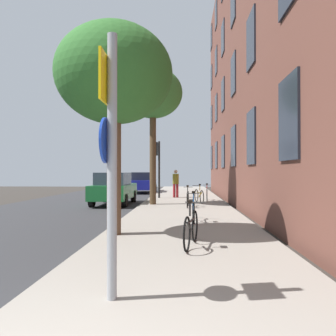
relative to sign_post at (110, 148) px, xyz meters
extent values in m
plane|color=#332D28|center=(-2.58, 12.39, -1.95)|extent=(41.80, 41.80, 0.00)
cube|color=#2D2D30|center=(-4.68, 12.39, -1.95)|extent=(7.00, 38.00, 0.01)
cube|color=gray|center=(0.92, 12.39, -1.89)|extent=(4.20, 38.00, 0.12)
cube|color=brown|center=(3.52, 11.89, 5.35)|extent=(0.50, 27.00, 14.61)
cube|color=#1E232D|center=(3.24, 3.56, 0.92)|extent=(0.06, 1.37, 1.90)
cube|color=#1E232D|center=(3.24, 7.73, 0.92)|extent=(0.06, 1.37, 1.90)
cube|color=#1E232D|center=(3.24, 11.89, 0.92)|extent=(0.06, 1.37, 1.90)
cube|color=#1E232D|center=(3.24, 16.06, 0.92)|extent=(0.06, 1.37, 1.90)
cube|color=#1E232D|center=(3.24, 20.23, 0.92)|extent=(0.06, 1.37, 1.90)
cube|color=#1E232D|center=(3.24, 24.39, 0.92)|extent=(0.06, 1.37, 1.90)
cube|color=#1E232D|center=(3.24, 7.73, 4.32)|extent=(0.06, 1.37, 1.90)
cube|color=#1E232D|center=(3.24, 11.89, 4.32)|extent=(0.06, 1.37, 1.90)
cube|color=#1E232D|center=(3.24, 16.06, 4.32)|extent=(0.06, 1.37, 1.90)
cube|color=#1E232D|center=(3.24, 20.23, 4.32)|extent=(0.06, 1.37, 1.90)
cube|color=#1E232D|center=(3.24, 24.39, 4.32)|extent=(0.06, 1.37, 1.90)
cube|color=#1E232D|center=(3.24, 11.89, 7.72)|extent=(0.06, 1.37, 1.90)
cube|color=#1E232D|center=(3.24, 16.06, 7.72)|extent=(0.06, 1.37, 1.90)
cube|color=#1E232D|center=(3.24, 20.23, 7.72)|extent=(0.06, 1.37, 1.90)
cube|color=#1E232D|center=(3.24, 24.39, 7.72)|extent=(0.06, 1.37, 1.90)
cube|color=#1E232D|center=(3.24, 20.23, 11.13)|extent=(0.06, 1.37, 1.90)
cube|color=#1E232D|center=(3.24, 24.39, 11.13)|extent=(0.06, 1.37, 1.90)
cylinder|color=gray|center=(0.02, 0.00, -0.22)|extent=(0.12, 0.12, 3.24)
cube|color=yellow|center=(-0.06, 0.00, 0.85)|extent=(0.03, 0.60, 0.60)
cylinder|color=#14339E|center=(-0.06, 0.00, 0.10)|extent=(0.03, 0.56, 0.56)
cylinder|color=black|center=(-0.57, 15.84, -0.15)|extent=(0.12, 0.12, 3.37)
cube|color=black|center=(-0.75, 15.84, 1.09)|extent=(0.20, 0.24, 0.80)
sphere|color=red|center=(-0.86, 15.84, 1.35)|extent=(0.16, 0.16, 0.16)
sphere|color=#523707|center=(-0.86, 15.84, 1.09)|extent=(0.16, 0.16, 0.16)
sphere|color=#083E11|center=(-0.86, 15.84, 0.83)|extent=(0.16, 0.16, 0.16)
cylinder|color=brown|center=(-0.83, 4.20, -0.28)|extent=(0.35, 0.35, 3.11)
ellipsoid|color=#2D6628|center=(-0.83, 4.20, 2.15)|extent=(2.92, 2.92, 2.48)
cylinder|color=#4C3823|center=(-0.58, 11.90, 0.40)|extent=(0.31, 0.31, 4.48)
ellipsoid|color=#387533|center=(-0.58, 11.90, 3.49)|extent=(2.84, 2.84, 2.41)
torus|color=black|center=(1.14, 3.41, -1.49)|extent=(0.17, 0.69, 0.69)
torus|color=black|center=(0.96, 2.43, -1.49)|extent=(0.17, 0.69, 0.69)
cylinder|color=black|center=(1.05, 2.92, -1.30)|extent=(0.20, 0.84, 0.04)
cylinder|color=black|center=(1.00, 2.68, -1.39)|extent=(0.14, 0.51, 0.28)
cylinder|color=black|center=(1.02, 2.77, -1.05)|extent=(0.04, 0.04, 0.28)
cube|color=black|center=(1.02, 2.77, -0.89)|extent=(0.10, 0.24, 0.06)
cylinder|color=#4C4C4C|center=(1.14, 3.41, -0.97)|extent=(0.42, 0.11, 0.03)
torus|color=black|center=(1.20, 6.92, -1.50)|extent=(0.04, 0.66, 0.66)
torus|color=black|center=(1.20, 5.90, -1.50)|extent=(0.04, 0.66, 0.66)
cylinder|color=#194C99|center=(1.20, 6.41, -1.32)|extent=(0.05, 0.86, 0.04)
cylinder|color=#194C99|center=(1.20, 6.16, -1.40)|extent=(0.05, 0.52, 0.28)
cylinder|color=#194C99|center=(1.20, 6.26, -1.07)|extent=(0.04, 0.04, 0.28)
cube|color=black|center=(1.20, 6.26, -0.91)|extent=(0.10, 0.24, 0.06)
cylinder|color=#4C4C4C|center=(1.20, 6.92, -0.99)|extent=(0.42, 0.03, 0.03)
torus|color=black|center=(1.10, 11.27, -1.50)|extent=(0.07, 0.67, 0.67)
torus|color=black|center=(1.05, 10.28, -1.50)|extent=(0.07, 0.67, 0.67)
cylinder|color=black|center=(1.07, 10.78, -1.31)|extent=(0.08, 0.84, 0.04)
cylinder|color=black|center=(1.06, 10.53, -1.40)|extent=(0.07, 0.51, 0.28)
cylinder|color=black|center=(1.07, 10.63, -1.06)|extent=(0.04, 0.04, 0.28)
cube|color=black|center=(1.07, 10.63, -0.90)|extent=(0.10, 0.24, 0.06)
cylinder|color=#4C4C4C|center=(1.10, 11.27, -0.98)|extent=(0.42, 0.05, 0.03)
torus|color=black|center=(1.55, 13.29, -1.51)|extent=(0.19, 0.65, 0.65)
torus|color=black|center=(1.78, 12.30, -1.51)|extent=(0.19, 0.65, 0.65)
cylinder|color=#C68C19|center=(1.66, 12.80, -1.33)|extent=(0.24, 0.85, 0.04)
cylinder|color=#C68C19|center=(1.72, 12.55, -1.41)|extent=(0.16, 0.52, 0.28)
cylinder|color=#C68C19|center=(1.70, 12.65, -1.08)|extent=(0.04, 0.04, 0.28)
cube|color=black|center=(1.70, 12.65, -0.92)|extent=(0.10, 0.24, 0.06)
cylinder|color=#4C4C4C|center=(1.55, 13.29, -1.00)|extent=(0.42, 0.12, 0.03)
torus|color=black|center=(2.18, 14.70, -1.52)|extent=(0.08, 0.63, 0.63)
torus|color=black|center=(2.12, 13.73, -1.52)|extent=(0.08, 0.63, 0.63)
cylinder|color=#B21E1E|center=(2.15, 14.22, -1.34)|extent=(0.09, 0.82, 0.04)
cylinder|color=#B21E1E|center=(2.14, 13.97, -1.42)|extent=(0.07, 0.50, 0.27)
cylinder|color=#B21E1E|center=(2.15, 14.07, -1.10)|extent=(0.04, 0.04, 0.28)
cube|color=black|center=(2.15, 14.07, -0.94)|extent=(0.10, 0.24, 0.06)
cylinder|color=#4C4C4C|center=(2.18, 14.70, -1.02)|extent=(0.42, 0.06, 0.03)
cylinder|color=maroon|center=(0.32, 16.21, -1.43)|extent=(0.15, 0.15, 0.82)
cylinder|color=maroon|center=(0.50, 16.21, -1.43)|extent=(0.15, 0.15, 0.82)
cylinder|color=olive|center=(0.41, 16.21, -0.71)|extent=(0.41, 0.41, 0.61)
sphere|color=tan|center=(0.41, 16.21, -0.27)|extent=(0.22, 0.22, 0.22)
cube|color=#19662D|center=(-2.63, 12.82, -1.27)|extent=(1.72, 4.25, 0.70)
cube|color=#2D3847|center=(-2.63, 12.61, -0.62)|extent=(1.44, 2.38, 0.60)
cylinder|color=black|center=(-3.41, 14.18, -1.62)|extent=(0.22, 0.64, 0.64)
cylinder|color=black|center=(-1.86, 14.18, -1.62)|extent=(0.22, 0.64, 0.64)
cylinder|color=black|center=(-3.41, 11.46, -1.62)|extent=(0.22, 0.64, 0.64)
cylinder|color=black|center=(-1.86, 11.46, -1.62)|extent=(0.22, 0.64, 0.64)
cube|color=navy|center=(-2.29, 22.24, -1.27)|extent=(1.85, 4.47, 0.70)
cube|color=#1E232D|center=(-2.29, 22.02, -0.62)|extent=(1.53, 2.51, 0.60)
cylinder|color=black|center=(-3.09, 23.66, -1.62)|extent=(0.22, 0.64, 0.64)
cylinder|color=black|center=(-1.49, 23.66, -1.62)|extent=(0.22, 0.64, 0.64)
cylinder|color=black|center=(-3.09, 20.82, -1.62)|extent=(0.22, 0.64, 0.64)
cylinder|color=black|center=(-1.49, 20.82, -1.62)|extent=(0.22, 0.64, 0.64)
camera|label=1|loc=(0.90, -4.04, -0.29)|focal=35.80mm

